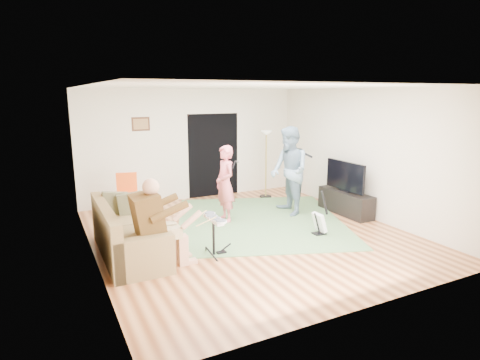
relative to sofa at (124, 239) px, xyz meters
name	(u,v)px	position (x,y,z in m)	size (l,w,h in m)	color
floor	(249,234)	(2.30, -0.01, -0.29)	(6.00, 6.00, 0.00)	brown
walls	(250,163)	(2.30, -0.01, 1.06)	(5.50, 6.00, 2.70)	beige
ceiling	(250,87)	(2.30, -0.01, 2.41)	(6.00, 6.00, 0.00)	white
window_blinds	(87,162)	(-0.45, 0.19, 1.26)	(2.05, 2.05, 0.00)	brown
doorway	(213,155)	(2.85, 2.98, 0.76)	(2.10, 2.10, 0.00)	black
picture_frame	(141,124)	(1.05, 2.98, 1.61)	(0.42, 0.03, 0.32)	#3F2314
area_rug	(259,221)	(2.84, 0.58, -0.28)	(3.31, 3.63, 0.02)	#51794A
sofa	(124,239)	(0.00, 0.00, 0.00)	(0.88, 2.13, 0.86)	olive
drummer	(160,232)	(0.43, -0.65, 0.25)	(0.89, 0.50, 1.37)	#573A18
drum_kit	(214,238)	(1.30, -0.65, 0.01)	(0.36, 0.65, 0.67)	black
singer	(225,184)	(2.22, 0.91, 0.50)	(0.57, 0.38, 1.57)	#E1626F
microphone	(234,164)	(2.42, 0.91, 0.89)	(0.06, 0.06, 0.24)	black
guitarist	(289,171)	(3.66, 0.75, 0.67)	(0.93, 0.72, 1.91)	#708CA5
guitar_held	(297,155)	(3.86, 0.75, 1.01)	(0.12, 0.60, 0.26)	silver
guitar_spare	(320,222)	(3.45, -0.63, -0.05)	(0.30, 0.27, 0.85)	black
torchiere_lamp	(266,152)	(3.97, 2.25, 0.87)	(0.30, 0.30, 1.68)	black
dining_chair	(127,206)	(0.39, 1.69, 0.07)	(0.52, 0.55, 1.01)	#D4BA8A
tv_cabinet	(345,202)	(4.80, 0.20, -0.04)	(0.40, 1.40, 0.50)	black
television	(345,176)	(4.75, 0.20, 0.56)	(0.06, 1.14, 0.62)	black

